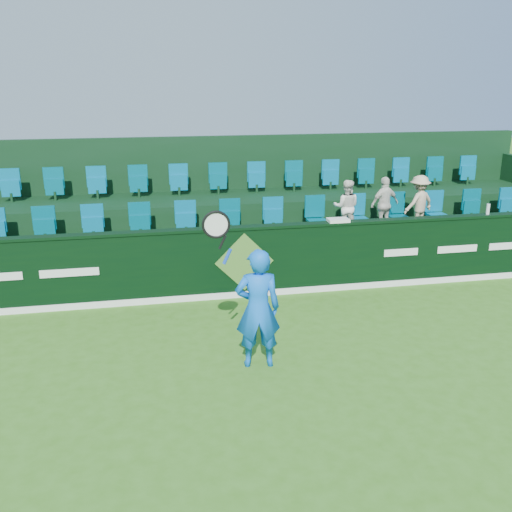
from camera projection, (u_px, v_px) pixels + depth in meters
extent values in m
plane|color=#376C19|center=(300.00, 410.00, 7.08)|extent=(60.00, 60.00, 0.00)
cube|color=black|center=(243.00, 263.00, 10.63)|extent=(16.00, 0.20, 1.30)
cube|color=black|center=(243.00, 228.00, 10.43)|extent=(16.00, 0.24, 0.05)
cube|color=white|center=(245.00, 294.00, 10.70)|extent=(16.00, 0.02, 0.12)
cube|color=#4B7B2C|center=(244.00, 262.00, 10.51)|extent=(1.10, 0.02, 1.10)
cube|color=white|center=(70.00, 273.00, 9.93)|extent=(1.00, 0.01, 0.14)
cube|color=white|center=(401.00, 252.00, 11.09)|extent=(0.70, 0.01, 0.14)
cube|color=white|center=(457.00, 249.00, 11.31)|extent=(0.85, 0.01, 0.14)
cube|color=white|center=(511.00, 246.00, 11.53)|extent=(1.00, 0.01, 0.14)
cube|color=black|center=(234.00, 258.00, 11.73)|extent=(16.00, 2.00, 0.80)
cube|color=black|center=(221.00, 224.00, 13.44)|extent=(16.00, 1.80, 1.30)
cube|color=black|center=(215.00, 189.00, 14.18)|extent=(16.00, 0.20, 2.60)
cube|color=#026387|center=(231.00, 220.00, 11.90)|extent=(13.50, 0.50, 0.60)
cube|color=#026387|center=(219.00, 182.00, 13.43)|extent=(13.50, 0.50, 0.60)
imported|color=blue|center=(258.00, 309.00, 7.95)|extent=(0.67, 0.48, 1.74)
cylinder|color=#143FBF|center=(227.00, 256.00, 7.53)|extent=(0.13, 0.04, 0.22)
cylinder|color=black|center=(223.00, 242.00, 7.46)|extent=(0.12, 0.03, 0.20)
torus|color=black|center=(216.00, 225.00, 7.37)|extent=(0.50, 0.04, 0.50)
cylinder|color=silver|center=(216.00, 225.00, 7.37)|extent=(0.41, 0.01, 0.41)
imported|color=white|center=(346.00, 207.00, 11.91)|extent=(0.67, 0.60, 1.14)
imported|color=silver|center=(384.00, 204.00, 12.06)|extent=(0.74, 0.46, 1.17)
imported|color=#C4AF8A|center=(419.00, 203.00, 12.21)|extent=(0.87, 0.68, 1.18)
cube|color=white|center=(338.00, 220.00, 10.75)|extent=(0.40, 0.26, 0.06)
cylinder|color=white|center=(488.00, 209.00, 11.31)|extent=(0.07, 0.07, 0.21)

